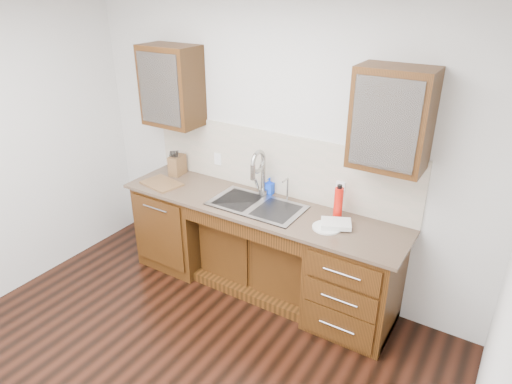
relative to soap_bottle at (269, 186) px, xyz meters
The scene contains 24 objects.
wall_back 0.38m from the soap_bottle, 75.98° to the left, with size 4.00×0.10×2.70m, color silver.
wall_right 2.70m from the soap_bottle, 39.01° to the right, with size 0.10×3.50×2.70m, color silver.
base_cabinet_left 1.10m from the soap_bottle, 165.16° to the right, with size 0.70×0.62×0.88m, color #593014.
base_cabinet_center 0.66m from the soap_bottle, 79.36° to the right, with size 1.20×0.44×0.70m, color #593014.
base_cabinet_right 1.15m from the soap_bottle, 14.00° to the right, with size 0.70×0.62×0.88m, color #593014.
countertop 0.28m from the soap_bottle, 83.62° to the right, with size 2.70×0.65×0.03m, color #84705B.
backsplash 0.22m from the soap_bottle, 62.20° to the left, with size 2.70×0.02×0.59m, color beige.
sink 0.32m from the soap_bottle, 83.97° to the right, with size 0.84×0.46×0.19m, color #9E9EA5.
faucet 0.13m from the soap_bottle, 132.95° to the right, with size 0.04×0.04×0.40m, color #999993.
filter_tap 0.22m from the soap_bottle, ahead, with size 0.02×0.02×0.24m, color #999993.
upper_cabinet_left 1.32m from the soap_bottle, behind, with size 0.55×0.34×0.75m, color #593014.
upper_cabinet_right 1.37m from the soap_bottle, ahead, with size 0.55×0.34×0.75m, color #593014.
outlet_left 0.64m from the soap_bottle, behind, with size 0.08×0.01×0.12m, color white.
outlet_right 0.69m from the soap_bottle, ahead, with size 0.08×0.01×0.12m, color white.
soap_bottle is the anchor object (origin of this frame).
water_bottle 0.74m from the soap_bottle, ahead, with size 0.08×0.08×0.28m, color red.
plate 0.79m from the soap_bottle, 23.40° to the right, with size 0.24×0.24×0.01m, color silver.
dish_towel 0.82m from the soap_bottle, 18.58° to the right, with size 0.24×0.17×0.04m, color white.
knife_block 1.05m from the soap_bottle, behind, with size 0.11×0.18×0.20m, color olive.
cutting_board 1.08m from the soap_bottle, 159.80° to the right, with size 0.38×0.27×0.02m, color brown.
cup_left_a 1.39m from the soap_bottle, behind, with size 0.11×0.11×0.09m, color silver.
cup_left_b 1.23m from the soap_bottle, behind, with size 0.10×0.10×0.09m, color silver.
cup_right_a 1.29m from the soap_bottle, ahead, with size 0.13×0.13×0.11m, color white.
cup_right_b 1.42m from the soap_bottle, ahead, with size 0.11×0.11×0.10m, color silver.
Camera 1 is at (1.91, -1.67, 2.75)m, focal length 32.00 mm.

